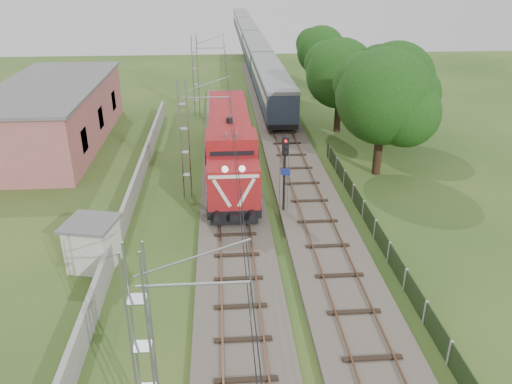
{
  "coord_description": "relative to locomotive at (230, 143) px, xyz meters",
  "views": [
    {
      "loc": [
        -0.67,
        -18.93,
        14.45
      ],
      "look_at": [
        1.31,
        7.61,
        2.2
      ],
      "focal_mm": 35.0,
      "sensor_mm": 36.0,
      "label": 1
    }
  ],
  "objects": [
    {
      "name": "tree_a",
      "position": [
        11.01,
        -0.91,
        3.42
      ],
      "size": [
        7.16,
        6.82,
        9.29
      ],
      "color": "#352115",
      "rests_on": "ground"
    },
    {
      "name": "locomotive",
      "position": [
        0.0,
        0.0,
        0.0
      ],
      "size": [
        3.21,
        18.34,
        4.66
      ],
      "color": "black",
      "rests_on": "ground"
    },
    {
      "name": "catenary",
      "position": [
        -2.95,
        -3.94,
        1.68
      ],
      "size": [
        3.31,
        70.0,
        8.0
      ],
      "color": "gray",
      "rests_on": "ground"
    },
    {
      "name": "track_side",
      "position": [
        5.0,
        4.06,
        -2.19
      ],
      "size": [
        4.2,
        80.0,
        0.45
      ],
      "color": "#6B6054",
      "rests_on": "ground"
    },
    {
      "name": "coach_rake",
      "position": [
        5.0,
        52.95,
        0.12
      ],
      "size": [
        2.99,
        89.34,
        3.46
      ],
      "color": "black",
      "rests_on": "ground"
    },
    {
      "name": "signal_post",
      "position": [
        3.15,
        -7.08,
        1.21
      ],
      "size": [
        0.54,
        0.45,
        5.2
      ],
      "color": "black",
      "rests_on": "ground"
    },
    {
      "name": "track_main",
      "position": [
        0.0,
        -8.94,
        -2.19
      ],
      "size": [
        4.2,
        70.0,
        0.45
      ],
      "color": "#6B6054",
      "rests_on": "ground"
    },
    {
      "name": "tree_d",
      "position": [
        11.64,
        25.18,
        2.54
      ],
      "size": [
        6.07,
        5.78,
        7.86
      ],
      "color": "#352115",
      "rests_on": "ground"
    },
    {
      "name": "fence",
      "position": [
        8.0,
        -12.94,
        -1.77
      ],
      "size": [
        0.12,
        32.0,
        1.2
      ],
      "color": "black",
      "rests_on": "ground"
    },
    {
      "name": "tree_c",
      "position": [
        10.35,
        9.52,
        2.96
      ],
      "size": [
        6.59,
        6.28,
        8.55
      ],
      "color": "#352115",
      "rests_on": "ground"
    },
    {
      "name": "relay_hut",
      "position": [
        -7.4,
        -12.11,
        -1.07
      ],
      "size": [
        2.98,
        2.98,
        2.57
      ],
      "color": "beige",
      "rests_on": "ground"
    },
    {
      "name": "boundary_wall",
      "position": [
        -6.5,
        -3.94,
        -1.62
      ],
      "size": [
        0.25,
        40.0,
        1.5
      ],
      "primitive_type": "cube",
      "color": "#9E9E99",
      "rests_on": "ground"
    },
    {
      "name": "ground",
      "position": [
        0.0,
        -15.94,
        -2.37
      ],
      "size": [
        140.0,
        140.0,
        0.0
      ],
      "primitive_type": "plane",
      "color": "#27471A",
      "rests_on": "ground"
    },
    {
      "name": "tree_b",
      "position": [
        14.07,
        5.66,
        3.1
      ],
      "size": [
        6.76,
        6.44,
        8.77
      ],
      "color": "#352115",
      "rests_on": "ground"
    },
    {
      "name": "station_building",
      "position": [
        -15.0,
        8.06,
        0.26
      ],
      "size": [
        8.4,
        20.4,
        5.22
      ],
      "color": "#B26060",
      "rests_on": "ground"
    }
  ]
}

